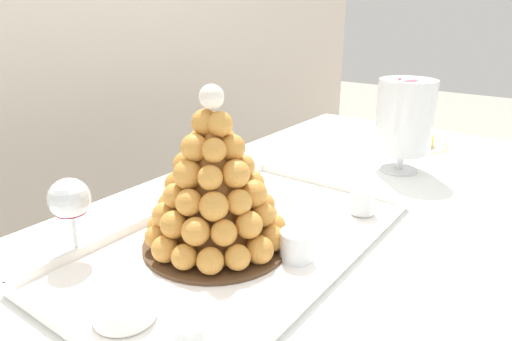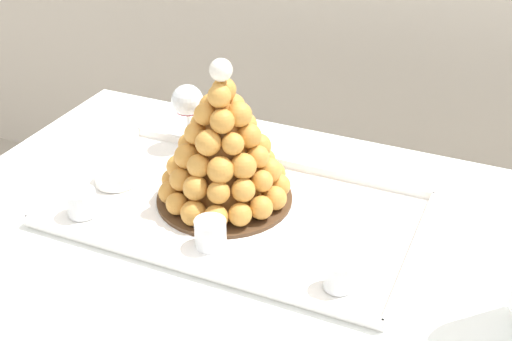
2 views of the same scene
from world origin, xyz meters
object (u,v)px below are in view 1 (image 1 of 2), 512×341
object	(u,v)px
croquembouche	(215,188)
creme_brulee_ramekin	(125,308)
dessert_cup_centre	(363,202)
serving_tray	(241,242)
fruit_tart_plate	(416,143)
dessert_cup_left	(191,336)
wine_glass	(70,202)
macaron_goblet	(405,116)
dessert_cup_mid_left	(296,246)

from	to	relation	value
croquembouche	creme_brulee_ramekin	bearing A→B (deg)	-172.30
dessert_cup_centre	creme_brulee_ramekin	bearing A→B (deg)	166.17
serving_tray	fruit_tart_plate	bearing A→B (deg)	-4.17
fruit_tart_plate	dessert_cup_left	bearing A→B (deg)	-176.56
serving_tray	dessert_cup_left	distance (m)	0.29
creme_brulee_ramekin	wine_glass	xyz separation A→B (m)	(0.06, 0.20, 0.09)
croquembouche	fruit_tart_plate	world-z (taller)	croquembouche
creme_brulee_ramekin	macaron_goblet	world-z (taller)	macaron_goblet
creme_brulee_ramekin	macaron_goblet	bearing A→B (deg)	-6.28
croquembouche	fruit_tart_plate	distance (m)	0.87
dessert_cup_centre	fruit_tart_plate	xyz separation A→B (m)	(0.57, 0.07, -0.02)
dessert_cup_mid_left	fruit_tart_plate	xyz separation A→B (m)	(0.81, 0.06, -0.02)
fruit_tart_plate	wine_glass	size ratio (longest dim) A/B	1.32
macaron_goblet	wine_glass	distance (m)	0.83
croquembouche	wine_glass	distance (m)	0.24
serving_tray	dessert_cup_mid_left	size ratio (longest dim) A/B	12.06
croquembouche	macaron_goblet	distance (m)	0.62
croquembouche	dessert_cup_mid_left	size ratio (longest dim) A/B	5.14
creme_brulee_ramekin	dessert_cup_centre	bearing A→B (deg)	-13.83
serving_tray	macaron_goblet	distance (m)	0.60
croquembouche	wine_glass	world-z (taller)	croquembouche
dessert_cup_mid_left	wine_glass	world-z (taller)	wine_glass
dessert_cup_left	wine_glass	world-z (taller)	wine_glass
dessert_cup_mid_left	serving_tray	bearing A→B (deg)	93.41
creme_brulee_ramekin	wine_glass	bearing A→B (deg)	73.83
dessert_cup_left	fruit_tart_plate	distance (m)	1.08
dessert_cup_left	dessert_cup_mid_left	world-z (taller)	dessert_cup_mid_left
dessert_cup_mid_left	creme_brulee_ramekin	bearing A→B (deg)	157.76
creme_brulee_ramekin	fruit_tart_plate	bearing A→B (deg)	-2.99
macaron_goblet	dessert_cup_centre	bearing A→B (deg)	-173.76
serving_tray	croquembouche	bearing A→B (deg)	141.97
serving_tray	creme_brulee_ramekin	size ratio (longest dim) A/B	7.80
serving_tray	wine_glass	bearing A→B (deg)	136.16
creme_brulee_ramekin	croquembouche	bearing A→B (deg)	7.70
dessert_cup_mid_left	wine_glass	size ratio (longest dim) A/B	0.38
croquembouche	dessert_cup_mid_left	bearing A→B (deg)	-73.29
dessert_cup_left	creme_brulee_ramekin	distance (m)	0.12
croquembouche	wine_glass	xyz separation A→B (m)	(-0.17, 0.17, -0.01)
creme_brulee_ramekin	macaron_goblet	size ratio (longest dim) A/B	0.34
dessert_cup_left	macaron_goblet	size ratio (longest dim) A/B	0.22
croquembouche	dessert_cup_mid_left	world-z (taller)	croquembouche
serving_tray	dessert_cup_centre	size ratio (longest dim) A/B	13.50
serving_tray	macaron_goblet	world-z (taller)	macaron_goblet
croquembouche	creme_brulee_ramekin	world-z (taller)	croquembouche
dessert_cup_left	creme_brulee_ramekin	world-z (taller)	dessert_cup_left
serving_tray	dessert_cup_left	bearing A→B (deg)	-154.45
dessert_cup_mid_left	dessert_cup_centre	size ratio (longest dim) A/B	1.12
croquembouche	dessert_cup_centre	xyz separation A→B (m)	(0.29, -0.16, -0.09)
wine_glass	dessert_cup_centre	bearing A→B (deg)	-35.80
macaron_goblet	wine_glass	size ratio (longest dim) A/B	1.71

